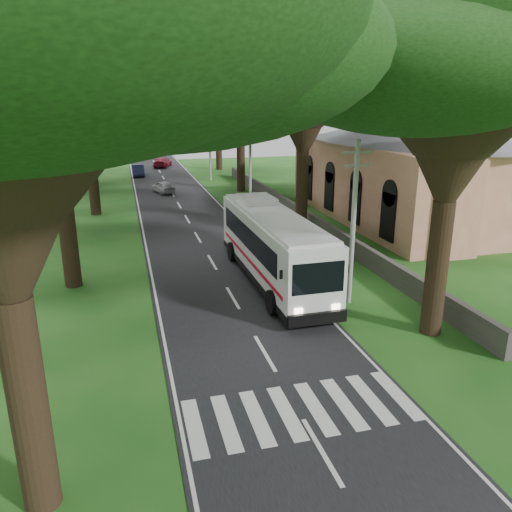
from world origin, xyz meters
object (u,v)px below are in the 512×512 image
object	(u,v)px
coach_bus	(272,245)
distant_car_b	(138,170)
pedestrian	(72,266)
distant_car_a	(163,187)
pole_far	(210,146)
pole_near	(353,221)
church	(410,160)
distant_car_c	(162,162)
pole_mid	(250,167)

from	to	relation	value
coach_bus	distant_car_b	xyz separation A→B (m)	(-5.70, 42.35, -1.33)
coach_bus	pedestrian	size ratio (longest dim) A/B	8.51
distant_car_a	distant_car_b	xyz separation A→B (m)	(-2.12, 13.47, 0.06)
pedestrian	pole_far	bearing A→B (deg)	-29.83
pole_near	distant_car_b	distance (m)	47.26
church	distant_car_b	bearing A→B (deg)	124.10
church	distant_car_b	distance (m)	37.45
pedestrian	church	bearing A→B (deg)	-79.36
distant_car_a	distant_car_c	bearing A→B (deg)	-110.75
church	coach_bus	bearing A→B (deg)	-142.76
distant_car_b	pedestrian	world-z (taller)	pedestrian
pole_far	pedestrian	world-z (taller)	pole_far
pole_far	coach_bus	bearing A→B (deg)	-94.45
church	coach_bus	size ratio (longest dim) A/B	1.83
pole_near	pole_far	xyz separation A→B (m)	(0.00, 40.00, 0.00)
pole_far	distant_car_a	xyz separation A→B (m)	(-6.38, -7.10, -3.49)
pole_near	church	bearing A→B (deg)	51.50
pole_far	distant_car_c	xyz separation A→B (m)	(-4.70, 14.58, -3.44)
coach_bus	pedestrian	world-z (taller)	coach_bus
coach_bus	distant_car_b	size ratio (longest dim) A/B	3.01
distant_car_b	pedestrian	bearing A→B (deg)	-96.44
pole_mid	distant_car_c	world-z (taller)	pole_mid
distant_car_a	distant_car_b	distance (m)	13.63
distant_car_c	church	bearing A→B (deg)	131.59
pole_mid	distant_car_c	xyz separation A→B (m)	(-4.70, 34.58, -3.44)
coach_bus	pedestrian	xyz separation A→B (m)	(-10.82, 3.11, -1.30)
distant_car_b	distant_car_c	xyz separation A→B (m)	(3.80, 8.22, -0.01)
church	pole_mid	world-z (taller)	church
pole_mid	distant_car_c	distance (m)	35.07
church	distant_car_b	world-z (taller)	church
pole_near	coach_bus	distance (m)	5.33
church	coach_bus	xyz separation A→B (m)	(-15.16, -11.53, -2.84)
distant_car_b	pedestrian	distance (m)	39.57
pole_near	pole_far	distance (m)	40.00
church	distant_car_a	xyz separation A→B (m)	(-18.75, 17.35, -4.22)
church	pole_far	size ratio (longest dim) A/B	3.00
distant_car_b	distant_car_c	size ratio (longest dim) A/B	0.89
coach_bus	pole_far	bearing A→B (deg)	84.88
pole_near	distant_car_c	distance (m)	54.89
pole_mid	distant_car_b	distance (m)	27.91
pole_mid	distant_car_b	size ratio (longest dim) A/B	1.84
pole_mid	coach_bus	size ratio (longest dim) A/B	0.61
coach_bus	distant_car_c	distance (m)	50.62
distant_car_a	pole_far	bearing A→B (deg)	-148.26
distant_car_b	distant_car_c	world-z (taller)	distant_car_b
church	pole_far	bearing A→B (deg)	116.82
pole_mid	pole_far	bearing A→B (deg)	90.00
pole_mid	coach_bus	xyz separation A→B (m)	(-2.80, -15.98, -2.11)
distant_car_a	coach_bus	bearing A→B (deg)	80.75
distant_car_c	coach_bus	bearing A→B (deg)	110.13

